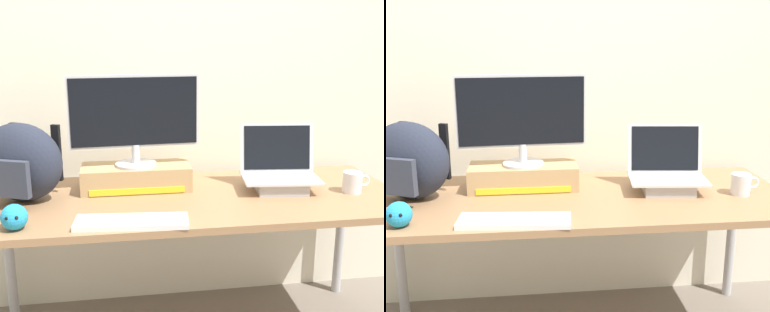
# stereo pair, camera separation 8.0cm
# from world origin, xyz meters

# --- Properties ---
(back_wall) EXTENTS (7.00, 0.10, 2.60)m
(back_wall) POSITION_xyz_m (0.00, 0.47, 1.30)
(back_wall) COLOR silver
(back_wall) RESTS_ON ground
(desk) EXTENTS (1.86, 0.73, 0.72)m
(desk) POSITION_xyz_m (0.00, 0.00, 0.65)
(desk) COLOR #99704C
(desk) RESTS_ON ground
(toner_box_yellow) EXTENTS (0.49, 0.21, 0.11)m
(toner_box_yellow) POSITION_xyz_m (-0.24, 0.14, 0.77)
(toner_box_yellow) COLOR tan
(toner_box_yellow) RESTS_ON desk
(desktop_monitor) EXTENTS (0.58, 0.18, 0.41)m
(desktop_monitor) POSITION_xyz_m (-0.24, 0.14, 1.05)
(desktop_monitor) COLOR silver
(desktop_monitor) RESTS_ON toner_box_yellow
(open_laptop) EXTENTS (0.36, 0.27, 0.29)m
(open_laptop) POSITION_xyz_m (0.41, 0.03, 0.78)
(open_laptop) COLOR #ADADB2
(open_laptop) RESTS_ON desk
(external_keyboard) EXTENTS (0.43, 0.17, 0.02)m
(external_keyboard) POSITION_xyz_m (-0.27, -0.29, 0.73)
(external_keyboard) COLOR white
(external_keyboard) RESTS_ON desk
(messenger_backpack) EXTENTS (0.42, 0.34, 0.33)m
(messenger_backpack) POSITION_xyz_m (-0.72, 0.05, 0.88)
(messenger_backpack) COLOR #232838
(messenger_backpack) RESTS_ON desk
(coffee_mug) EXTENTS (0.13, 0.08, 0.09)m
(coffee_mug) POSITION_xyz_m (0.72, -0.06, 0.76)
(coffee_mug) COLOR silver
(coffee_mug) RESTS_ON desk
(plush_toy) EXTENTS (0.10, 0.10, 0.10)m
(plush_toy) POSITION_xyz_m (-0.69, -0.27, 0.77)
(plush_toy) COLOR #2393CC
(plush_toy) RESTS_ON desk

